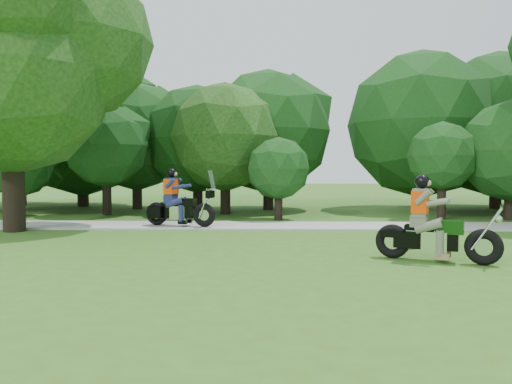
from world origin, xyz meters
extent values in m
plane|color=#395B1A|center=(0.00, 0.00, 0.00)|extent=(100.00, 100.00, 0.00)
cube|color=gray|center=(0.00, 8.00, 0.03)|extent=(60.00, 2.20, 0.06)
cylinder|color=black|center=(-11.96, 16.21, 0.90)|extent=(0.57, 0.57, 1.80)
sphere|color=#113912|center=(-11.96, 16.21, 4.18)|extent=(7.33, 7.33, 7.33)
cylinder|color=black|center=(6.96, 10.36, 0.69)|extent=(0.40, 0.40, 1.39)
sphere|color=#113912|center=(6.96, 10.36, 2.67)|extent=(3.95, 3.95, 3.95)
cylinder|color=black|center=(-5.71, 14.08, 0.85)|extent=(0.45, 0.45, 1.69)
sphere|color=#113912|center=(-5.71, 14.08, 3.34)|extent=(5.06, 5.06, 5.06)
cylinder|color=black|center=(-2.00, 10.07, 0.60)|extent=(0.32, 0.32, 1.21)
sphere|color=#113912|center=(-2.00, 10.07, 2.00)|extent=(2.43, 2.43, 2.43)
cylinder|color=black|center=(-12.71, 11.23, 0.65)|extent=(0.34, 0.34, 1.30)
sphere|color=#113912|center=(-12.71, 11.23, 2.23)|extent=(2.87, 2.87, 2.87)
cylinder|color=black|center=(-4.27, 12.42, 0.90)|extent=(0.44, 0.44, 1.80)
sphere|color=#143F12|center=(-4.27, 12.42, 3.34)|extent=(4.73, 4.73, 4.73)
cylinder|color=black|center=(-8.80, 14.91, 0.90)|extent=(0.46, 0.46, 1.80)
sphere|color=#113912|center=(-8.80, 14.91, 3.52)|extent=(5.28, 5.28, 5.28)
cylinder|color=black|center=(8.72, 15.56, 0.90)|extent=(0.56, 0.56, 1.80)
sphere|color=#113912|center=(8.72, 15.56, 4.11)|extent=(7.10, 7.10, 7.10)
cylinder|color=black|center=(4.35, 10.39, 0.81)|extent=(0.33, 0.33, 1.62)
sphere|color=#113912|center=(4.35, 10.39, 2.48)|extent=(2.68, 2.68, 2.68)
cylinder|color=black|center=(-15.60, 17.02, 0.90)|extent=(0.54, 0.54, 1.80)
sphere|color=#113912|center=(-15.60, 17.02, 4.00)|extent=(6.77, 6.77, 6.77)
cylinder|color=black|center=(-9.28, 11.87, 0.90)|extent=(0.38, 0.38, 1.80)
sphere|color=#113912|center=(-9.28, 11.87, 2.96)|extent=(3.58, 3.58, 3.58)
cylinder|color=black|center=(4.83, 14.79, 0.90)|extent=(0.55, 0.55, 1.80)
sphere|color=#113912|center=(4.83, 14.79, 4.07)|extent=(6.99, 6.99, 6.99)
cylinder|color=black|center=(-2.40, 14.61, 0.90)|extent=(0.50, 0.50, 1.80)
sphere|color=#113912|center=(-2.40, 14.61, 3.72)|extent=(5.91, 5.91, 5.91)
cylinder|color=black|center=(-10.50, 6.50, 2.10)|extent=(0.68, 0.68, 4.20)
sphere|color=#143F12|center=(-10.50, 6.50, 5.00)|extent=(6.40, 6.40, 6.40)
sphere|color=#143F12|center=(-8.74, 7.30, 6.20)|extent=(5.12, 5.12, 5.12)
torus|color=black|center=(0.46, 2.17, 0.39)|extent=(0.80, 0.52, 0.78)
torus|color=black|center=(2.18, 1.39, 0.39)|extent=(0.80, 0.52, 0.78)
cube|color=black|center=(1.11, 1.87, 0.44)|extent=(1.35, 0.80, 0.35)
cube|color=silver|center=(1.28, 1.80, 0.44)|extent=(0.64, 0.56, 0.44)
cube|color=black|center=(1.56, 1.67, 0.78)|extent=(0.66, 0.54, 0.29)
cube|color=black|center=(0.98, 1.93, 0.73)|extent=(0.67, 0.56, 0.11)
cylinder|color=silver|center=(2.22, 1.37, 0.78)|extent=(0.57, 0.29, 0.92)
cylinder|color=silver|center=(2.46, 1.27, 1.25)|extent=(0.33, 0.66, 0.04)
cube|color=#515646|center=(0.98, 1.93, 0.89)|extent=(0.48, 0.52, 0.27)
cube|color=#515646|center=(1.00, 1.93, 1.28)|extent=(0.45, 0.54, 0.62)
cube|color=#F33F04|center=(1.00, 1.93, 1.31)|extent=(0.50, 0.60, 0.49)
sphere|color=black|center=(1.03, 1.91, 1.75)|extent=(0.31, 0.31, 0.31)
torus|color=black|center=(-6.21, 7.80, 0.46)|extent=(0.82, 0.42, 0.79)
torus|color=black|center=(-4.51, 7.35, 0.46)|extent=(0.82, 0.42, 0.79)
cube|color=black|center=(-5.57, 7.63, 0.51)|extent=(1.29, 0.59, 0.36)
cube|color=silver|center=(-5.40, 7.59, 0.51)|extent=(0.62, 0.51, 0.45)
cube|color=black|center=(-5.12, 7.51, 0.85)|extent=(0.66, 0.48, 0.29)
cube|color=black|center=(-5.70, 7.67, 0.81)|extent=(0.66, 0.50, 0.11)
cylinder|color=silver|center=(-4.47, 7.34, 0.85)|extent=(0.45, 0.16, 1.02)
cylinder|color=silver|center=(-4.28, 7.29, 1.34)|extent=(0.23, 0.71, 0.04)
cube|color=black|center=(-6.22, 7.55, 0.51)|extent=(0.49, 0.25, 0.39)
cube|color=black|center=(-6.09, 8.03, 0.51)|extent=(0.49, 0.25, 0.39)
cube|color=navy|center=(-5.70, 7.67, 0.97)|extent=(0.44, 0.50, 0.27)
cube|color=navy|center=(-5.68, 7.66, 1.37)|extent=(0.41, 0.54, 0.63)
cube|color=#F33F04|center=(-5.68, 7.66, 1.40)|extent=(0.45, 0.59, 0.50)
sphere|color=black|center=(-5.65, 7.65, 1.85)|extent=(0.32, 0.32, 0.32)
camera|label=1|loc=(-2.31, -9.14, 2.09)|focal=35.00mm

